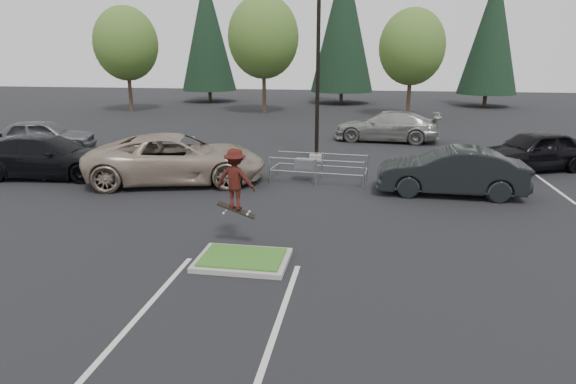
% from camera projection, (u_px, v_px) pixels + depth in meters
% --- Properties ---
extents(ground, '(120.00, 120.00, 0.00)m').
position_uv_depth(ground, '(243.00, 262.00, 11.65)').
color(ground, black).
rests_on(ground, ground).
extents(grass_median, '(2.20, 1.60, 0.16)m').
position_uv_depth(grass_median, '(243.00, 259.00, 11.63)').
color(grass_median, '#98978E').
rests_on(grass_median, ground).
extents(stall_lines, '(22.62, 17.60, 0.01)m').
position_uv_depth(stall_lines, '(248.00, 192.00, 17.58)').
color(stall_lines, beige).
rests_on(stall_lines, ground).
extents(light_pole, '(0.70, 0.60, 10.12)m').
position_uv_depth(light_pole, '(318.00, 61.00, 21.71)').
color(light_pole, '#98978E').
rests_on(light_pole, ground).
extents(decid_a, '(5.44, 5.44, 8.91)m').
position_uv_depth(decid_a, '(126.00, 46.00, 41.44)').
color(decid_a, '#38281C').
rests_on(decid_a, ground).
extents(decid_b, '(5.89, 5.89, 9.64)m').
position_uv_depth(decid_b, '(263.00, 40.00, 39.90)').
color(decid_b, '#38281C').
rests_on(decid_b, ground).
extents(decid_c, '(5.12, 5.12, 8.38)m').
position_uv_depth(decid_c, '(412.00, 49.00, 37.57)').
color(decid_c, '#38281C').
rests_on(decid_c, ground).
extents(conif_a, '(5.72, 5.72, 13.00)m').
position_uv_depth(conif_a, '(207.00, 32.00, 49.85)').
color(conif_a, '#38281C').
rests_on(conif_a, ground).
extents(conif_b, '(6.38, 6.38, 14.50)m').
position_uv_depth(conif_b, '(343.00, 24.00, 47.92)').
color(conif_b, '#38281C').
rests_on(conif_b, ground).
extents(conif_c, '(5.50, 5.50, 12.50)m').
position_uv_depth(conif_c, '(492.00, 33.00, 45.05)').
color(conif_c, '#38281C').
rests_on(conif_c, ground).
extents(cart_corral, '(3.82, 1.65, 1.05)m').
position_uv_depth(cart_corral, '(309.00, 165.00, 19.00)').
color(cart_corral, '#979A9F').
rests_on(cart_corral, ground).
extents(skateboarder, '(1.08, 0.71, 1.82)m').
position_uv_depth(skateboarder, '(235.00, 180.00, 12.17)').
color(skateboarder, black).
rests_on(skateboarder, ground).
extents(car_l_tan, '(7.38, 4.74, 1.89)m').
position_uv_depth(car_l_tan, '(175.00, 159.00, 18.74)').
color(car_l_tan, gray).
rests_on(car_l_tan, ground).
extents(car_l_black, '(6.05, 2.92, 1.70)m').
position_uv_depth(car_l_black, '(48.00, 156.00, 19.63)').
color(car_l_black, black).
rests_on(car_l_black, ground).
extents(car_l_grey, '(5.47, 3.84, 1.73)m').
position_uv_depth(car_l_grey, '(42.00, 136.00, 24.45)').
color(car_l_grey, '#52535A').
rests_on(car_l_grey, ground).
extents(car_r_charc, '(5.17, 1.91, 1.69)m').
position_uv_depth(car_r_charc, '(450.00, 171.00, 17.15)').
color(car_r_charc, black).
rests_on(car_r_charc, ground).
extents(car_r_black, '(5.49, 3.95, 1.74)m').
position_uv_depth(car_r_black, '(534.00, 151.00, 20.75)').
color(car_r_black, black).
rests_on(car_r_black, ground).
extents(car_far_silver, '(6.17, 2.98, 1.73)m').
position_uv_depth(car_far_silver, '(387.00, 126.00, 27.87)').
color(car_far_silver, gray).
rests_on(car_far_silver, ground).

